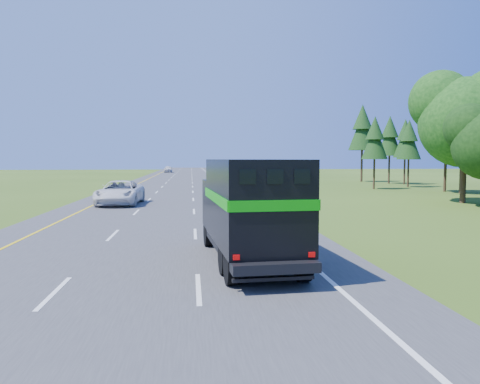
{
  "coord_description": "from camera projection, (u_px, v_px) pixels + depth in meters",
  "views": [
    {
      "loc": [
        1.66,
        -1.12,
        3.45
      ],
      "look_at": [
        4.26,
        23.63,
        1.67
      ],
      "focal_mm": 35.0,
      "sensor_mm": 36.0,
      "label": 1
    }
  ],
  "objects": [
    {
      "name": "road",
      "position": [
        176.0,
        190.0,
        50.78
      ],
      "size": [
        15.0,
        260.0,
        0.04
      ],
      "primitive_type": "cube",
      "color": "#38383A",
      "rests_on": "ground"
    },
    {
      "name": "lane_markings",
      "position": [
        176.0,
        190.0,
        50.78
      ],
      "size": [
        11.15,
        260.0,
        0.01
      ],
      "color": "yellow",
      "rests_on": "road"
    },
    {
      "name": "white_suv",
      "position": [
        120.0,
        193.0,
        34.8
      ],
      "size": [
        3.18,
        6.47,
        1.77
      ],
      "primitive_type": "imported",
      "rotation": [
        0.0,
        0.0,
        -0.04
      ],
      "color": "silver",
      "rests_on": "road"
    },
    {
      "name": "horse_truck",
      "position": [
        249.0,
        208.0,
        15.26
      ],
      "size": [
        2.89,
        7.79,
        3.38
      ],
      "rotation": [
        0.0,
        0.0,
        0.07
      ],
      "color": "black",
      "rests_on": "road"
    },
    {
      "name": "far_car",
      "position": [
        168.0,
        169.0,
        115.37
      ],
      "size": [
        1.96,
        4.76,
        1.62
      ],
      "primitive_type": "imported",
      "rotation": [
        0.0,
        0.0,
        0.01
      ],
      "color": "silver",
      "rests_on": "road"
    }
  ]
}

